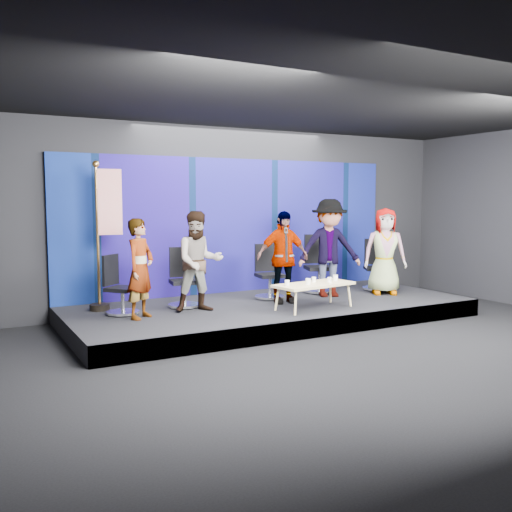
# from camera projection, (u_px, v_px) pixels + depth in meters

# --- Properties ---
(ground) EXTENTS (10.00, 10.00, 0.00)m
(ground) POSITION_uv_depth(u_px,v_px,m) (362.00, 353.00, 7.88)
(ground) COLOR black
(ground) RESTS_ON ground
(room_walls) EXTENTS (10.02, 8.02, 3.51)m
(room_walls) POSITION_uv_depth(u_px,v_px,m) (365.00, 176.00, 7.64)
(room_walls) COLOR black
(room_walls) RESTS_ON ground
(riser) EXTENTS (7.00, 3.00, 0.30)m
(riser) POSITION_uv_depth(u_px,v_px,m) (271.00, 311.00, 10.05)
(riser) COLOR black
(riser) RESTS_ON ground
(backdrop) EXTENTS (7.00, 0.08, 2.60)m
(backdrop) POSITION_uv_depth(u_px,v_px,m) (234.00, 226.00, 11.18)
(backdrop) COLOR navy
(backdrop) RESTS_ON riser
(chair_a) EXTENTS (0.75, 0.75, 0.95)m
(chair_a) POSITION_uv_depth(u_px,v_px,m) (120.00, 295.00, 9.01)
(chair_a) COLOR silver
(chair_a) RESTS_ON riser
(panelist_a) EXTENTS (0.66, 0.64, 1.53)m
(panelist_a) POSITION_uv_depth(u_px,v_px,m) (140.00, 269.00, 8.66)
(panelist_a) COLOR black
(panelist_a) RESTS_ON riser
(chair_b) EXTENTS (0.65, 0.65, 1.01)m
(chair_b) POSITION_uv_depth(u_px,v_px,m) (184.00, 287.00, 9.64)
(chair_b) COLOR silver
(chair_b) RESTS_ON riser
(panelist_b) EXTENTS (0.88, 0.74, 1.63)m
(panelist_b) POSITION_uv_depth(u_px,v_px,m) (199.00, 262.00, 9.20)
(panelist_b) COLOR black
(panelist_b) RESTS_ON riser
(chair_c) EXTENTS (0.64, 0.64, 1.00)m
(chair_c) POSITION_uv_depth(u_px,v_px,m) (269.00, 281.00, 10.47)
(chair_c) COLOR silver
(chair_c) RESTS_ON riser
(panelist_c) EXTENTS (0.99, 0.53, 1.61)m
(panelist_c) POSITION_uv_depth(u_px,v_px,m) (283.00, 257.00, 9.98)
(panelist_c) COLOR black
(panelist_c) RESTS_ON riser
(chair_d) EXTENTS (0.80, 0.80, 1.13)m
(chair_d) POSITION_uv_depth(u_px,v_px,m) (318.00, 273.00, 11.15)
(chair_d) COLOR silver
(chair_d) RESTS_ON riser
(panelist_d) EXTENTS (1.33, 1.02, 1.83)m
(panelist_d) POSITION_uv_depth(u_px,v_px,m) (329.00, 248.00, 10.61)
(panelist_d) COLOR black
(panelist_d) RESTS_ON riser
(chair_e) EXTENTS (0.78, 0.78, 1.02)m
(chair_e) POSITION_uv_depth(u_px,v_px,m) (376.00, 273.00, 11.46)
(chair_e) COLOR silver
(chair_e) RESTS_ON riser
(panelist_e) EXTENTS (0.96, 0.85, 1.65)m
(panelist_e) POSITION_uv_depth(u_px,v_px,m) (385.00, 251.00, 10.92)
(panelist_e) COLOR black
(panelist_e) RESTS_ON riser
(coffee_table) EXTENTS (1.46, 0.79, 0.43)m
(coffee_table) POSITION_uv_depth(u_px,v_px,m) (314.00, 285.00, 9.47)
(coffee_table) COLOR tan
(coffee_table) RESTS_ON riser
(mug_a) EXTENTS (0.08, 0.08, 0.09)m
(mug_a) POSITION_uv_depth(u_px,v_px,m) (287.00, 283.00, 9.20)
(mug_a) COLOR white
(mug_a) RESTS_ON coffee_table
(mug_b) EXTENTS (0.08, 0.08, 0.10)m
(mug_b) POSITION_uv_depth(u_px,v_px,m) (308.00, 281.00, 9.34)
(mug_b) COLOR white
(mug_b) RESTS_ON coffee_table
(mug_c) EXTENTS (0.07, 0.07, 0.09)m
(mug_c) POSITION_uv_depth(u_px,v_px,m) (314.00, 280.00, 9.60)
(mug_c) COLOR white
(mug_c) RESTS_ON coffee_table
(mug_d) EXTENTS (0.07, 0.07, 0.08)m
(mug_d) POSITION_uv_depth(u_px,v_px,m) (329.00, 280.00, 9.58)
(mug_d) COLOR white
(mug_d) RESTS_ON coffee_table
(mug_e) EXTENTS (0.08, 0.08, 0.10)m
(mug_e) POSITION_uv_depth(u_px,v_px,m) (335.00, 278.00, 9.78)
(mug_e) COLOR white
(mug_e) RESTS_ON coffee_table
(flag_stand) EXTENTS (0.55, 0.32, 2.44)m
(flag_stand) POSITION_uv_depth(u_px,v_px,m) (105.00, 232.00, 9.27)
(flag_stand) COLOR black
(flag_stand) RESTS_ON riser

